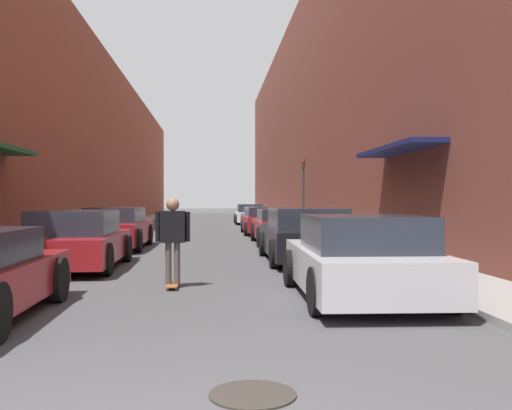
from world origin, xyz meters
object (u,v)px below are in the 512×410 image
at_px(parked_car_right_0, 361,259).
at_px(skateboarder, 173,233).
at_px(parked_car_right_1, 306,236).
at_px(parked_car_right_5, 249,215).
at_px(parked_car_left_1, 77,241).
at_px(parked_car_right_2, 281,227).
at_px(parked_car_right_4, 259,218).
at_px(manhole_cover, 253,395).
at_px(parked_car_right_3, 265,221).
at_px(parked_car_left_2, 117,228).
at_px(traffic_light, 303,186).

relative_size(parked_car_right_0, skateboarder, 2.69).
xyz_separation_m(parked_car_right_1, parked_car_right_5, (0.02, 22.36, -0.04)).
relative_size(parked_car_left_1, skateboarder, 2.78).
bearing_deg(parked_car_right_2, parked_car_right_4, 89.44).
distance_m(parked_car_right_0, parked_car_right_1, 5.46).
bearing_deg(manhole_cover, parked_car_right_3, 84.52).
distance_m(parked_car_left_2, parked_car_right_5, 18.96).
bearing_deg(parked_car_right_3, parked_car_left_2, -126.14).
bearing_deg(traffic_light, parked_car_right_5, 103.79).
bearing_deg(parked_car_right_3, parked_car_right_5, 90.01).
relative_size(parked_car_right_1, parked_car_right_3, 1.03).
height_order(parked_car_left_2, parked_car_right_5, parked_car_left_2).
bearing_deg(parked_car_left_1, parked_car_right_3, 66.85).
distance_m(parked_car_right_1, manhole_cover, 10.00).
xyz_separation_m(parked_car_left_2, manhole_cover, (3.38, -13.95, -0.64)).
height_order(parked_car_right_1, skateboarder, skateboarder).
distance_m(parked_car_left_2, parked_car_right_0, 11.06).
distance_m(parked_car_right_4, traffic_light, 4.01).
bearing_deg(parked_car_right_4, parked_car_left_2, -113.99).
bearing_deg(parked_car_right_4, parked_car_right_1, -90.63).
bearing_deg(parked_car_right_1, parked_car_right_4, 89.37).
distance_m(parked_car_left_2, parked_car_right_1, 6.84).
bearing_deg(parked_car_right_4, parked_car_right_0, -90.50).
bearing_deg(parked_car_right_5, manhole_cover, -93.65).
bearing_deg(skateboarder, parked_car_right_4, 81.18).
relative_size(parked_car_left_2, skateboarder, 2.96).
bearing_deg(parked_car_right_1, parked_car_left_1, -168.37).
xyz_separation_m(parked_car_right_0, parked_car_right_2, (0.09, 11.26, -0.02)).
xyz_separation_m(parked_car_right_5, manhole_cover, (-2.05, -32.13, -0.61)).
bearing_deg(parked_car_right_5, parked_car_right_4, -88.29).
xyz_separation_m(parked_car_left_2, parked_car_right_5, (5.43, 18.17, -0.03)).
distance_m(parked_car_right_0, parked_car_right_2, 11.26).
bearing_deg(parked_car_right_1, skateboarder, -126.58).
distance_m(parked_car_left_1, parked_car_right_3, 13.85).
xyz_separation_m(parked_car_right_0, skateboarder, (-3.04, 1.35, 0.35)).
distance_m(parked_car_right_3, skateboarder, 16.04).
height_order(parked_car_left_1, parked_car_right_1, parked_car_right_1).
xyz_separation_m(parked_car_right_3, skateboarder, (-3.08, -15.74, 0.38)).
xyz_separation_m(parked_car_right_5, traffic_light, (2.13, -8.66, 1.66)).
relative_size(parked_car_right_2, parked_car_right_5, 1.16).
bearing_deg(skateboarder, parked_car_right_1, 53.42).
bearing_deg(traffic_light, parked_car_right_3, -135.61).
relative_size(manhole_cover, traffic_light, 0.20).
bearing_deg(parked_car_right_0, manhole_cover, -115.16).
distance_m(parked_car_left_2, skateboarder, 8.64).
xyz_separation_m(parked_car_right_4, traffic_light, (1.96, -3.06, 1.70)).
height_order(skateboarder, traffic_light, traffic_light).
bearing_deg(parked_car_right_1, parked_car_right_2, 89.24).
height_order(parked_car_right_0, parked_car_right_4, parked_car_right_0).
bearing_deg(parked_car_right_5, parked_car_right_2, -89.80).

